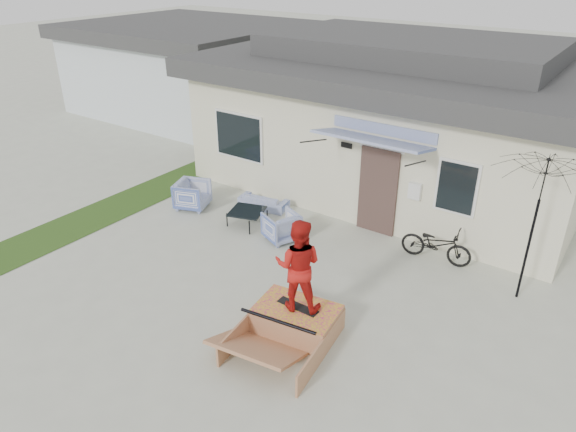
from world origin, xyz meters
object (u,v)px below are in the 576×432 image
Objects in this scene: loveseat at (264,199)px; skater at (298,264)px; armchair_right at (281,225)px; skate_ramp at (296,320)px; armchair_left at (192,193)px; bicycle at (437,241)px; skateboard at (298,306)px; coffee_table at (247,218)px; patio_umbrella at (535,217)px.

skater is (3.55, -3.62, 1.12)m from loveseat.
armchair_right is at bearing -72.13° from skater.
skate_ramp is (2.17, -2.55, -0.14)m from armchair_right.
armchair_left is 5.72m from skate_ramp.
skateboard is at bearing 158.04° from bicycle.
skater is (-0.01, 0.05, 1.13)m from skate_ramp.
skate_ramp is at bearing 158.33° from bicycle.
coffee_table is at bearing 142.53° from skateboard.
armchair_left reaches higher than loveseat.
coffee_table is at bearing -71.65° from armchair_right.
skateboard reaches higher than coffee_table.
bicycle is 0.91× the size of skater.
coffee_table is at bearing 98.63° from bicycle.
patio_umbrella is at bearing 49.08° from skateboard.
coffee_table is 4.37m from skater.
armchair_left is at bearing 25.41° from loveseat.
armchair_left is 5.69m from skateboard.
skater is at bearing -38.53° from coffee_table.
bicycle is at bearing 168.25° from patio_umbrella.
skate_ramp is (5.08, -2.61, -0.17)m from armchair_left.
armchair_right is 0.95× the size of coffee_table.
coffee_table is (-1.13, 0.11, -0.18)m from armchair_right.
coffee_table is 4.55m from bicycle.
loveseat is 1.87m from armchair_left.
skater reaches higher than skateboard.
armchair_right is at bearing -111.53° from armchair_left.
armchair_left is at bearing 145.14° from skate_ramp.
patio_umbrella is (6.52, -0.32, 1.49)m from loveseat.
skater is (-1.13, -3.68, 0.88)m from bicycle.
loveseat is 0.78× the size of skater.
skater reaches higher than loveseat.
coffee_table is (1.79, 0.06, -0.21)m from armchair_left.
skater is at bearing -137.24° from armchair_left.
loveseat is at bearing -68.52° from skater.
loveseat is 5.11m from skate_ramp.
skater is (2.16, -2.51, 1.00)m from armchair_right.
patio_umbrella is 1.30× the size of skater.
bicycle is at bearing 65.52° from skate_ramp.
bicycle reaches higher than armchair_left.
skate_ramp is (-1.12, -3.73, -0.25)m from bicycle.
patio_umbrella is at bearing -154.89° from skater.
coffee_table is at bearing -108.58° from armchair_left.
bicycle is 3.85m from skateboard.
bicycle is at bearing 74.00° from skateboard.
armchair_right reaches higher than coffee_table.
skater is at bearing 0.00° from skateboard.
armchair_left is at bearing -49.66° from skater.
coffee_table is at bearing -61.44° from skater.
skater reaches higher than patio_umbrella.
bicycle is 2.26m from patio_umbrella.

